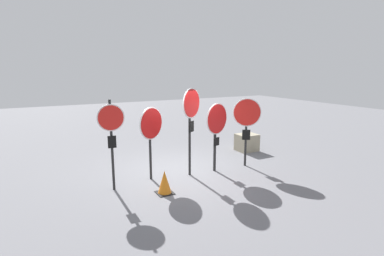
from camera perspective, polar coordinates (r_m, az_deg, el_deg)
name	(u,v)px	position (r m, az deg, el deg)	size (l,w,h in m)	color
ground_plane	(183,173)	(9.18, -1.69, -8.54)	(40.00, 40.00, 0.00)	slate
stop_sign_0	(111,128)	(7.75, -15.13, -0.01)	(0.68, 0.14, 2.36)	black
stop_sign_1	(151,128)	(8.34, -7.80, -0.02)	(0.81, 0.45, 2.08)	black
stop_sign_2	(191,112)	(8.53, -0.18, 2.98)	(0.76, 0.46, 2.58)	black
stop_sign_3	(217,125)	(8.99, 4.70, 0.63)	(0.89, 0.34, 2.11)	black
stop_sign_4	(247,119)	(9.59, 10.38, 1.76)	(0.78, 0.47, 2.20)	black
traffic_cone_0	(165,182)	(7.69, -5.25, -10.26)	(0.41, 0.41, 0.59)	black
storage_crate	(247,142)	(11.70, 10.40, -2.71)	(0.76, 0.64, 0.65)	#9E937A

